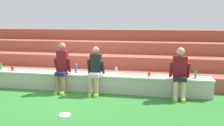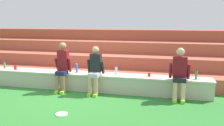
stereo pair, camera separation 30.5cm
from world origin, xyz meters
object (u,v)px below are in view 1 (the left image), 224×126
water_bottle_near_left (196,74)px  water_bottle_mid_right (116,71)px  frisbee (65,115)px  person_left_of_center (95,69)px  plastic_cup_middle (149,74)px  water_bottle_mid_left (76,69)px  person_center (180,72)px  water_bottle_center_gap (1,66)px  plastic_cup_left_end (12,69)px  person_far_left (62,66)px

water_bottle_near_left → water_bottle_mid_right: 2.22m
frisbee → person_left_of_center: bearing=79.3°
person_left_of_center → plastic_cup_middle: bearing=10.0°
plastic_cup_middle → frisbee: 2.68m
water_bottle_mid_right → plastic_cup_middle: 0.96m
plastic_cup_middle → water_bottle_mid_left: bearing=179.6°
plastic_cup_middle → person_left_of_center: bearing=-170.0°
frisbee → water_bottle_mid_left: bearing=101.0°
water_bottle_mid_right → water_bottle_mid_left: water_bottle_mid_left is taller
person_center → water_bottle_center_gap: person_center is taller
person_center → plastic_cup_middle: size_ratio=13.38×
water_bottle_mid_right → plastic_cup_left_end: (-3.33, -0.04, -0.05)m
plastic_cup_left_end → water_bottle_mid_right: bearing=0.6°
person_left_of_center → water_bottle_near_left: (2.78, 0.24, -0.07)m
person_left_of_center → frisbee: 1.78m
person_far_left → person_center: bearing=-0.2°
water_bottle_near_left → frisbee: water_bottle_near_left is taller
water_bottle_center_gap → plastic_cup_left_end: size_ratio=1.76×
water_bottle_near_left → water_bottle_mid_right: size_ratio=1.09×
person_center → water_bottle_center_gap: bearing=176.8°
plastic_cup_middle → water_bottle_mid_right: bearing=-179.9°
person_left_of_center → water_bottle_mid_right: size_ratio=5.51×
water_bottle_mid_left → water_bottle_center_gap: bearing=179.4°
person_far_left → water_bottle_mid_right: size_ratio=5.89×
person_far_left → water_bottle_center_gap: (-2.22, 0.30, -0.14)m
person_far_left → water_bottle_center_gap: 2.25m
person_left_of_center → water_bottle_mid_left: bearing=157.1°
water_bottle_near_left → water_bottle_mid_left: 3.46m
person_center → water_bottle_mid_left: size_ratio=4.96×
water_bottle_near_left → plastic_cup_middle: 1.26m
plastic_cup_left_end → frisbee: bearing=-36.7°
person_left_of_center → frisbee: size_ratio=5.03×
water_bottle_near_left → water_bottle_mid_right: (-2.22, 0.03, -0.01)m
person_far_left → person_center: 3.34m
person_center → water_bottle_mid_right: size_ratio=5.63×
water_bottle_mid_left → water_bottle_mid_right: bearing=-0.7°
water_bottle_near_left → plastic_cup_middle: (-1.26, 0.03, -0.08)m
water_bottle_mid_left → plastic_cup_left_end: size_ratio=2.23×
person_left_of_center → person_center: size_ratio=0.98×
water_bottle_mid_left → plastic_cup_middle: water_bottle_mid_left is taller
person_far_left → person_center: person_far_left is taller
water_bottle_center_gap → water_bottle_mid_left: size_ratio=0.79×
person_center → water_bottle_mid_left: person_center is taller
person_far_left → water_bottle_near_left: person_far_left is taller
plastic_cup_left_end → frisbee: (2.47, -1.84, -0.58)m
water_bottle_center_gap → water_bottle_mid_right: water_bottle_mid_right is taller
plastic_cup_left_end → plastic_cup_middle: bearing=0.5°
water_bottle_mid_right → water_bottle_near_left: bearing=-0.7°
water_bottle_mid_left → water_bottle_near_left: bearing=-0.7°
water_bottle_near_left → frisbee: bearing=-149.1°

